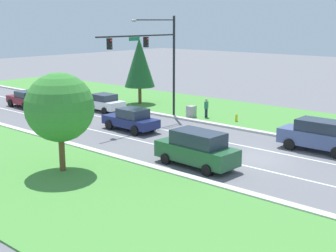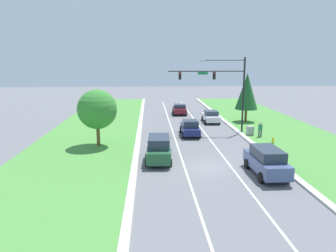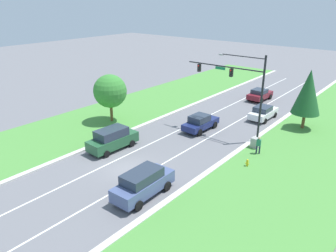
{
  "view_description": "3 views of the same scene",
  "coord_description": "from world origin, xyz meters",
  "views": [
    {
      "loc": [
        -23.81,
        -13.74,
        8.11
      ],
      "look_at": [
        -2.39,
        5.15,
        1.62
      ],
      "focal_mm": 50.0,
      "sensor_mm": 36.0,
      "label": 1
    },
    {
      "loc": [
        -4.45,
        -23.94,
        8.06
      ],
      "look_at": [
        -2.57,
        8.87,
        1.48
      ],
      "focal_mm": 35.0,
      "sensor_mm": 36.0,
      "label": 2
    },
    {
      "loc": [
        17.84,
        -16.47,
        13.26
      ],
      "look_at": [
        -0.19,
        5.64,
        2.03
      ],
      "focal_mm": 35.0,
      "sensor_mm": 36.0,
      "label": 3
    }
  ],
  "objects": [
    {
      "name": "ground_plane",
      "position": [
        0.0,
        0.0,
        0.0
      ],
      "size": [
        160.0,
        160.0,
        0.0
      ],
      "primitive_type": "plane",
      "color": "slate"
    },
    {
      "name": "curb_strip_right",
      "position": [
        5.65,
        0.0,
        0.07
      ],
      "size": [
        0.5,
        90.0,
        0.15
      ],
      "color": "beige",
      "rests_on": "ground_plane"
    },
    {
      "name": "curb_strip_left",
      "position": [
        -5.65,
        0.0,
        0.07
      ],
      "size": [
        0.5,
        90.0,
        0.15
      ],
      "color": "beige",
      "rests_on": "ground_plane"
    },
    {
      "name": "grass_verge_right",
      "position": [
        10.9,
        0.0,
        0.04
      ],
      "size": [
        10.0,
        90.0,
        0.08
      ],
      "color": "#4C8E3D",
      "rests_on": "ground_plane"
    },
    {
      "name": "grass_verge_left",
      "position": [
        -10.9,
        0.0,
        0.04
      ],
      "size": [
        10.0,
        90.0,
        0.08
      ],
      "color": "#4C8E3D",
      "rests_on": "ground_plane"
    },
    {
      "name": "lane_stripe_inner_left",
      "position": [
        -1.8,
        0.0,
        0.0
      ],
      "size": [
        0.14,
        81.0,
        0.01
      ],
      "color": "white",
      "rests_on": "ground_plane"
    },
    {
      "name": "lane_stripe_inner_right",
      "position": [
        1.8,
        0.0,
        0.0
      ],
      "size": [
        0.14,
        81.0,
        0.01
      ],
      "color": "white",
      "rests_on": "ground_plane"
    },
    {
      "name": "traffic_signal_mast",
      "position": [
        3.66,
        11.89,
        5.63
      ],
      "size": [
        8.46,
        0.41,
        8.45
      ],
      "color": "black",
      "rests_on": "ground_plane"
    },
    {
      "name": "slate_blue_suv",
      "position": [
        3.83,
        -2.07,
        1.05
      ],
      "size": [
        2.12,
        4.99,
        2.01
      ],
      "rotation": [
        0.0,
        0.0,
        0.02
      ],
      "color": "#475684",
      "rests_on": "ground_plane"
    },
    {
      "name": "navy_sedan",
      "position": [
        -0.04,
        10.9,
        0.86
      ],
      "size": [
        2.08,
        4.61,
        1.71
      ],
      "rotation": [
        0.0,
        0.0,
        -0.02
      ],
      "color": "navy",
      "rests_on": "ground_plane"
    },
    {
      "name": "forest_suv",
      "position": [
        -3.72,
        1.8,
        1.04
      ],
      "size": [
        2.22,
        4.98,
        2.05
      ],
      "rotation": [
        0.0,
        0.0,
        -0.04
      ],
      "color": "#235633",
      "rests_on": "ground_plane"
    },
    {
      "name": "white_sedan",
      "position": [
        3.68,
        18.43,
        0.79
      ],
      "size": [
        2.06,
        4.45,
        1.58
      ],
      "rotation": [
        0.0,
        0.0,
        -0.01
      ],
      "color": "white",
      "rests_on": "ground_plane"
    },
    {
      "name": "burgundy_sedan",
      "position": [
        0.13,
        25.27,
        0.81
      ],
      "size": [
        2.25,
        4.3,
        1.56
      ],
      "rotation": [
        0.0,
        0.0,
        -0.04
      ],
      "color": "maroon",
      "rests_on": "ground_plane"
    },
    {
      "name": "utility_cabinet",
      "position": [
        6.5,
        10.37,
        0.52
      ],
      "size": [
        0.7,
        0.6,
        1.04
      ],
      "color": "#9E9E99",
      "rests_on": "ground_plane"
    },
    {
      "name": "pedestrian",
      "position": [
        7.27,
        9.37,
        0.94
      ],
      "size": [
        0.42,
        0.31,
        1.69
      ],
      "rotation": [
        0.0,
        0.0,
        3.39
      ],
      "color": "#232842",
      "rests_on": "ground_plane"
    },
    {
      "name": "fire_hydrant",
      "position": [
        7.61,
        6.58,
        0.34
      ],
      "size": [
        0.34,
        0.2,
        0.7
      ],
      "color": "gold",
      "rests_on": "ground_plane"
    },
    {
      "name": "conifer_near_right_tree",
      "position": [
        8.32,
        18.27,
        4.09
      ],
      "size": [
        2.94,
        2.94,
        6.46
      ],
      "color": "brown",
      "rests_on": "ground_plane"
    },
    {
      "name": "oak_near_left_tree",
      "position": [
        -9.34,
        6.69,
        3.58
      ],
      "size": [
        3.7,
        3.7,
        5.44
      ],
      "color": "brown",
      "rests_on": "ground_plane"
    }
  ]
}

